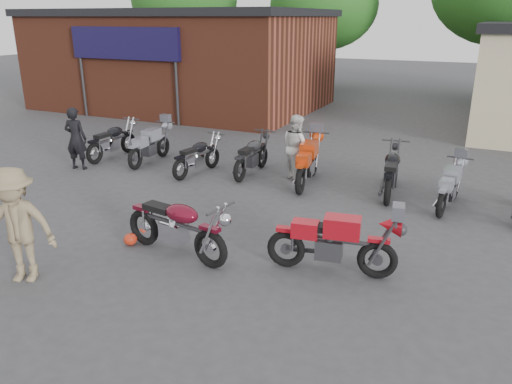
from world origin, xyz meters
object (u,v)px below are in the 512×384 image
at_px(person_dark, 76,138).
at_px(person_light, 296,147).
at_px(person_tan, 17,226).
at_px(row_bike_1, 150,143).
at_px(row_bike_5, 391,169).
at_px(row_bike_2, 198,154).
at_px(helmet, 130,239).
at_px(row_bike_0, 112,139).
at_px(row_bike_4, 308,160).
at_px(row_bike_6, 450,185).
at_px(row_bike_3, 252,153).
at_px(sportbike, 334,239).
at_px(vintage_motorcycle, 177,223).

xyz_separation_m(person_dark, person_light, (5.70, 1.74, -0.02)).
distance_m(person_tan, row_bike_1, 6.80).
bearing_deg(person_dark, row_bike_5, 178.59).
xyz_separation_m(person_light, row_bike_5, (2.44, -0.21, -0.22)).
distance_m(row_bike_1, row_bike_2, 1.81).
height_order(helmet, person_dark, person_dark).
xyz_separation_m(helmet, person_light, (1.30, 5.05, 0.72)).
distance_m(row_bike_0, row_bike_4, 6.03).
xyz_separation_m(row_bike_5, row_bike_6, (1.33, -0.36, -0.08)).
bearing_deg(row_bike_3, row_bike_4, -97.16).
xyz_separation_m(person_dark, row_bike_4, (6.14, 1.41, -0.22)).
height_order(sportbike, person_dark, person_dark).
distance_m(helmet, row_bike_5, 6.14).
relative_size(person_light, row_bike_0, 0.84).
bearing_deg(row_bike_5, helmet, 135.49).
height_order(person_light, row_bike_1, person_light).
bearing_deg(person_tan, vintage_motorcycle, 22.13).
distance_m(sportbike, row_bike_2, 6.15).
height_order(vintage_motorcycle, row_bike_4, same).
relative_size(person_light, row_bike_4, 0.77).
bearing_deg(helmet, row_bike_6, 41.53).
distance_m(helmet, row_bike_6, 6.78).
distance_m(vintage_motorcycle, person_light, 5.07).
xyz_separation_m(person_dark, row_bike_6, (9.47, 1.17, -0.32)).
xyz_separation_m(sportbike, helmet, (-3.65, -0.56, -0.48)).
bearing_deg(row_bike_2, row_bike_0, 92.71).
xyz_separation_m(person_dark, row_bike_2, (3.20, 1.01, -0.32)).
relative_size(sportbike, row_bike_1, 1.04).
bearing_deg(row_bike_1, row_bike_5, -92.02).
xyz_separation_m(vintage_motorcycle, row_bike_6, (4.02, 4.50, -0.10)).
bearing_deg(row_bike_3, person_dark, 108.15).
bearing_deg(row_bike_6, row_bike_3, 92.23).
height_order(helmet, row_bike_5, row_bike_5).
bearing_deg(helmet, row_bike_1, 122.62).
relative_size(vintage_motorcycle, sportbike, 1.06).
bearing_deg(row_bike_5, row_bike_1, 84.71).
relative_size(person_light, row_bike_1, 0.84).
relative_size(person_tan, row_bike_3, 0.96).
distance_m(sportbike, row_bike_0, 8.93).
xyz_separation_m(person_light, row_bike_4, (0.43, -0.33, -0.20)).
relative_size(row_bike_0, row_bike_5, 0.94).
xyz_separation_m(row_bike_1, row_bike_4, (4.72, 0.06, 0.06)).
relative_size(sportbike, row_bike_5, 0.97).
height_order(person_light, row_bike_4, person_light).
relative_size(sportbike, row_bike_0, 1.03).
xyz_separation_m(sportbike, row_bike_6, (1.41, 3.92, -0.06)).
height_order(vintage_motorcycle, row_bike_5, vintage_motorcycle).
height_order(helmet, row_bike_2, row_bike_2).
height_order(vintage_motorcycle, person_tan, person_tan).
relative_size(person_dark, row_bike_5, 0.81).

